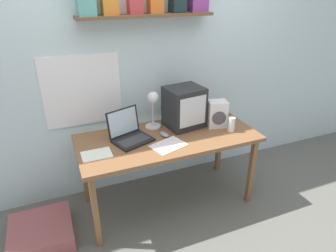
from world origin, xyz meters
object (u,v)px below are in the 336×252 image
object	(u,v)px
corner_desk	(168,142)
juice_glass	(231,125)
open_notebook	(168,145)
desk_lamp	(153,105)
computer_mouse	(164,134)
floor_cushion	(41,232)
laptop	(129,132)
printed_handout	(97,154)
space_heater	(217,114)
crt_monitor	(184,107)

from	to	relation	value
corner_desk	juice_glass	distance (m)	0.59
open_notebook	desk_lamp	bearing A→B (deg)	91.50
computer_mouse	floor_cushion	size ratio (longest dim) A/B	0.23
corner_desk	laptop	distance (m)	0.36
open_notebook	computer_mouse	bearing A→B (deg)	79.36
computer_mouse	floor_cushion	distance (m)	1.30
corner_desk	printed_handout	xyz separation A→B (m)	(-0.63, -0.07, 0.06)
corner_desk	desk_lamp	bearing A→B (deg)	110.46
printed_handout	floor_cushion	size ratio (longest dim) A/B	0.47
juice_glass	floor_cushion	distance (m)	1.85
printed_handout	computer_mouse	bearing A→B (deg)	8.58
desk_lamp	floor_cushion	world-z (taller)	desk_lamp
corner_desk	space_heater	bearing A→B (deg)	2.29
laptop	printed_handout	bearing A→B (deg)	-172.42
open_notebook	printed_handout	bearing A→B (deg)	172.09
juice_glass	space_heater	xyz separation A→B (m)	(-0.06, 0.15, 0.06)
corner_desk	open_notebook	xyz separation A→B (m)	(-0.06, -0.15, 0.06)
crt_monitor	floor_cushion	xyz separation A→B (m)	(-1.37, -0.19, -0.83)
open_notebook	crt_monitor	bearing A→B (deg)	46.70
floor_cushion	computer_mouse	bearing A→B (deg)	3.52
desk_lamp	juice_glass	size ratio (longest dim) A/B	2.71
printed_handout	corner_desk	bearing A→B (deg)	6.51
space_heater	floor_cushion	distance (m)	1.82
corner_desk	juice_glass	bearing A→B (deg)	-12.75
space_heater	open_notebook	bearing A→B (deg)	-147.78
corner_desk	desk_lamp	world-z (taller)	desk_lamp
corner_desk	space_heater	world-z (taller)	space_heater
laptop	floor_cushion	bearing A→B (deg)	169.83
desk_lamp	computer_mouse	bearing A→B (deg)	-62.26
juice_glass	floor_cushion	bearing A→B (deg)	177.41
crt_monitor	printed_handout	distance (m)	0.90
juice_glass	floor_cushion	xyz separation A→B (m)	(-1.71, 0.08, -0.70)
desk_lamp	computer_mouse	world-z (taller)	desk_lamp
space_heater	computer_mouse	bearing A→B (deg)	-164.91
desk_lamp	floor_cushion	distance (m)	1.41
crt_monitor	desk_lamp	distance (m)	0.29
corner_desk	floor_cushion	size ratio (longest dim) A/B	3.18
corner_desk	juice_glass	size ratio (longest dim) A/B	11.59
desk_lamp	printed_handout	distance (m)	0.66
laptop	open_notebook	distance (m)	0.36
crt_monitor	open_notebook	world-z (taller)	crt_monitor
desk_lamp	printed_handout	size ratio (longest dim) A/B	1.58
computer_mouse	printed_handout	xyz separation A→B (m)	(-0.61, -0.09, -0.01)
juice_glass	printed_handout	bearing A→B (deg)	177.38
corner_desk	floor_cushion	distance (m)	1.29
juice_glass	floor_cushion	size ratio (longest dim) A/B	0.27
space_heater	corner_desk	bearing A→B (deg)	-162.68
printed_handout	space_heater	bearing A→B (deg)	4.66
printed_handout	floor_cushion	distance (m)	0.82
printed_handout	open_notebook	bearing A→B (deg)	-7.91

